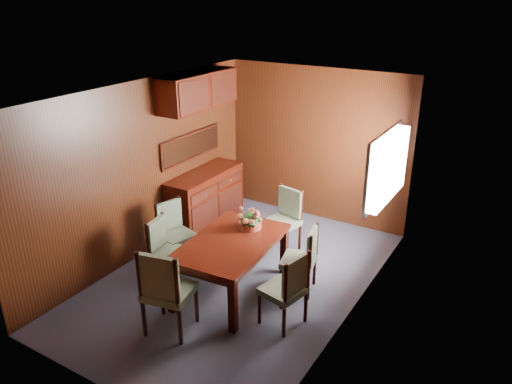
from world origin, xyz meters
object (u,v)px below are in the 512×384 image
Objects in this scene: sideboard at (205,200)px; chair_head at (165,288)px; chair_right_near at (288,286)px; flower_centerpiece at (250,217)px; chair_left_near at (164,247)px; dining_table at (231,248)px.

sideboard is 1.36× the size of chair_head.
chair_right_near is 1.31m from chair_head.
chair_right_near is at bearing -36.30° from flower_centerpiece.
chair_left_near is 1.76m from chair_right_near.
chair_left_near is 1.14m from flower_centerpiece.
chair_left_near is 1.09m from chair_head.
chair_right_near is at bearing 80.05° from chair_left_near.
chair_head is at bearing -102.06° from dining_table.
flower_centerpiece is at bearing -32.83° from sideboard.
sideboard reaches higher than chair_left_near.
chair_head reaches higher than sideboard.
flower_centerpiece is at bearing 65.73° from chair_right_near.
dining_table is 1.80× the size of chair_left_near.
sideboard is at bearing -171.66° from chair_left_near.
dining_table is 1.50× the size of chair_head.
dining_table is (1.33, -1.27, 0.15)m from sideboard.
chair_right_near is at bearing -34.24° from sideboard.
sideboard is at bearing 147.17° from flower_centerpiece.
chair_right_near is at bearing 24.67° from chair_head.
chair_head is (-1.04, -0.79, 0.07)m from chair_right_near.
flower_centerpiece is (-0.89, 0.65, 0.34)m from chair_right_near.
chair_head reaches higher than chair_left_near.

